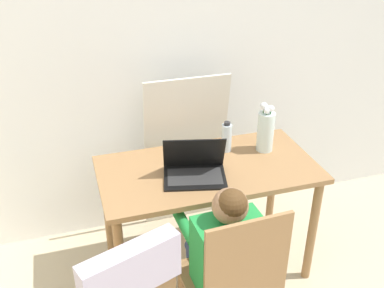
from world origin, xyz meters
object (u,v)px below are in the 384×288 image
object	(u,v)px
laptop	(194,167)
water_bottle	(227,137)
flower_vase	(266,129)
person_seated	(223,246)
chair_occupied	(233,285)

from	to	relation	value
laptop	water_bottle	size ratio (longest dim) A/B	2.02
flower_vase	water_bottle	size ratio (longest dim) A/B	1.62
laptop	water_bottle	xyz separation A→B (m)	(0.26, 0.21, 0.03)
person_seated	flower_vase	xyz separation A→B (m)	(0.47, 0.57, 0.27)
chair_occupied	water_bottle	size ratio (longest dim) A/B	4.98
chair_occupied	person_seated	xyz separation A→B (m)	(-0.01, 0.13, 0.12)
person_seated	laptop	size ratio (longest dim) A/B	2.53
chair_occupied	flower_vase	xyz separation A→B (m)	(0.46, 0.70, 0.39)
water_bottle	laptop	bearing A→B (deg)	-141.49
chair_occupied	person_seated	bearing A→B (deg)	-90.00
person_seated	water_bottle	bearing A→B (deg)	-114.34
person_seated	water_bottle	size ratio (longest dim) A/B	5.13
person_seated	water_bottle	distance (m)	0.71
person_seated	flower_vase	bearing A→B (deg)	-131.81
laptop	flower_vase	bearing A→B (deg)	31.22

